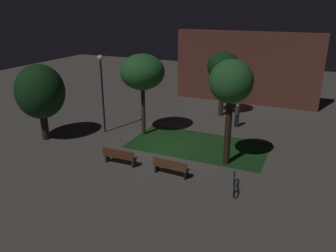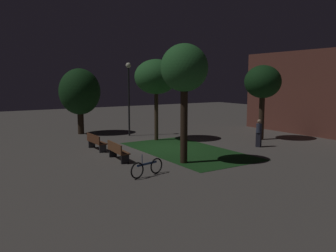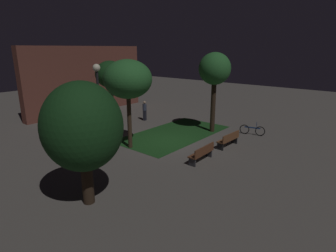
# 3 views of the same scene
# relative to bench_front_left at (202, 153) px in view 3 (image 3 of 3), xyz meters

# --- Properties ---
(ground_plane) EXTENTS (60.00, 60.00, 0.00)m
(ground_plane) POSITION_rel_bench_front_left_xyz_m (1.45, 3.35, -0.48)
(ground_plane) COLOR #56514C
(grass_lawn) EXTENTS (8.05, 4.26, 0.01)m
(grass_lawn) POSITION_rel_bench_front_left_xyz_m (2.85, 4.12, -0.48)
(grass_lawn) COLOR #194219
(grass_lawn) RESTS_ON ground
(bench_front_left) EXTENTS (1.81, 0.52, 0.88)m
(bench_front_left) POSITION_rel_bench_front_left_xyz_m (0.00, 0.00, 0.00)
(bench_front_left) COLOR brown
(bench_front_left) RESTS_ON ground
(bench_lawn_edge) EXTENTS (1.82, 0.57, 0.88)m
(bench_lawn_edge) POSITION_rel_bench_front_left_xyz_m (2.91, 0.00, 0.00)
(bench_lawn_edge) COLOR brown
(bench_lawn_edge) RESTS_ON ground
(tree_tall_center) EXTENTS (2.73, 2.73, 5.14)m
(tree_tall_center) POSITION_rel_bench_front_left_xyz_m (-0.96, 4.44, 3.54)
(tree_tall_center) COLOR #38281C
(tree_tall_center) RESTS_ON ground
(tree_back_left) EXTENTS (2.15, 2.15, 5.47)m
(tree_back_left) POSITION_rel_bench_front_left_xyz_m (5.02, 2.43, 3.81)
(tree_back_left) COLOR #2D2116
(tree_back_left) RESTS_ON ground
(tree_near_wall) EXTENTS (2.89, 2.89, 4.66)m
(tree_near_wall) POSITION_rel_bench_front_left_xyz_m (-6.11, 1.16, 2.52)
(tree_near_wall) COLOR #2D2116
(tree_near_wall) RESTS_ON ground
(tree_right_canopy) EXTENTS (2.32, 2.32, 4.79)m
(tree_right_canopy) POSITION_rel_bench_front_left_xyz_m (2.47, 10.31, 3.19)
(tree_right_canopy) COLOR #38281C
(tree_right_canopy) RESTS_ON ground
(lamp_post_near_wall) EXTENTS (0.36, 0.36, 5.02)m
(lamp_post_near_wall) POSITION_rel_bench_front_left_xyz_m (-3.49, 3.74, 2.88)
(lamp_post_near_wall) COLOR black
(lamp_post_near_wall) RESTS_ON ground
(bicycle) EXTENTS (0.45, 1.67, 0.93)m
(bicycle) POSITION_rel_bench_front_left_xyz_m (6.06, -0.10, -0.14)
(bicycle) COLOR black
(bicycle) RESTS_ON ground
(pedestrian) EXTENTS (0.33, 0.32, 1.61)m
(pedestrian) POSITION_rel_bench_front_left_xyz_m (4.17, 8.28, 0.37)
(pedestrian) COLOR black
(pedestrian) RESTS_ON ground
(building_wall_backdrop) EXTENTS (11.90, 0.80, 5.90)m
(building_wall_backdrop) POSITION_rel_bench_front_left_xyz_m (3.24, 14.61, 2.47)
(building_wall_backdrop) COLOR brown
(building_wall_backdrop) RESTS_ON ground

